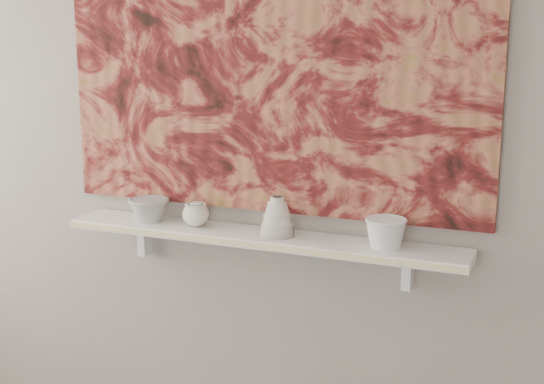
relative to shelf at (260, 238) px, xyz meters
The scene contains 11 objects.
wall_back 0.45m from the shelf, 90.00° to the left, with size 3.60×3.60×0.00m, color gray.
shelf is the anchor object (origin of this frame).
shelf_stripe 0.09m from the shelf, 90.00° to the right, with size 1.40×0.01×0.02m, color beige.
bracket_left 0.50m from the shelf, behind, with size 0.03×0.06×0.12m, color silver.
bracket_right 0.50m from the shelf, ahead, with size 0.03×0.06×0.12m, color silver.
painting 0.63m from the shelf, 90.00° to the left, with size 1.50×0.03×1.10m, color maroon.
house_motif 0.55m from the shelf, ahead, with size 0.09×0.00×0.08m, color black.
bowl_grey 0.43m from the shelf, behind, with size 0.15×0.15×0.08m, color #999996, non-canonical shape.
cup_cream 0.25m from the shelf, behind, with size 0.09×0.09×0.08m, color beige, non-canonical shape.
bell_vessel 0.10m from the shelf, ahead, with size 0.12×0.12×0.13m, color beige, non-canonical shape.
bowl_white 0.43m from the shelf, ahead, with size 0.13×0.13×0.10m, color silver, non-canonical shape.
Camera 1 is at (0.96, -0.74, 1.62)m, focal length 50.00 mm.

